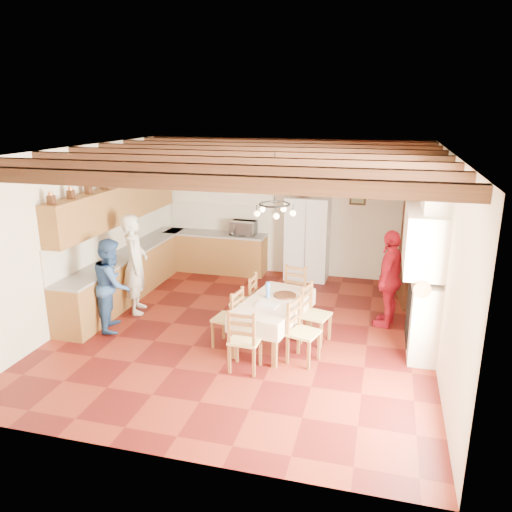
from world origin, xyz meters
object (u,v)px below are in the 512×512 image
Objects in this scene: hutch at (416,247)px; person_woman_red at (390,279)px; chair_left_near at (228,317)px; microwave at (243,228)px; person_man at (135,264)px; refrigerator at (308,238)px; chair_right_far at (316,314)px; chair_end_near at (245,339)px; person_woman_blue at (112,284)px; dining_table at (273,306)px; chair_end_far at (292,294)px; chair_right_near at (304,332)px; chair_left_far at (243,301)px.

person_woman_red is (-0.46, -1.28, -0.24)m from hutch.
microwave is at bearing -158.20° from chair_left_near.
person_man is (-4.92, -1.82, -0.17)m from hutch.
chair_right_far is at bearing -76.57° from refrigerator.
chair_right_far is 1.00× the size of chair_end_near.
chair_left_near is 3.62m from microwave.
person_man reaches higher than refrigerator.
person_woman_blue is at bearing -107.78° from microwave.
person_man is (-2.50, 1.56, 0.43)m from chair_end_near.
dining_table is 0.98m from chair_end_far.
microwave is at bearing 113.80° from dining_table.
refrigerator is 3.28× the size of microwave.
microwave is (-1.53, 2.26, 0.57)m from chair_end_far.
refrigerator is 1.88× the size of chair_end_far.
chair_end_near and chair_end_far have the same top height.
chair_end_near is at bearing -129.51° from person_woman_blue.
refrigerator is 2.38m from chair_end_far.
dining_table is at bearing 65.11° from chair_right_near.
person_woman_red is (1.64, 0.21, 0.36)m from chair_end_far.
chair_right_near is 1.00× the size of chair_end_near.
dining_table is at bearing -109.11° from person_woman_blue.
chair_end_near is (-0.21, -4.24, -0.42)m from refrigerator.
hutch reaches higher than person_woman_red.
person_woman_red is at bearing 108.05° from chair_left_far.
chair_right_near is (1.19, -0.93, 0.00)m from chair_left_far.
refrigerator is at bearing 103.15° from chair_end_far.
chair_end_near is 2.89m from person_woman_red.
hutch reaches higher than person_woman_blue.
chair_left_near is 1.00× the size of chair_right_far.
chair_right_far is at bearing 9.59° from chair_right_near.
chair_end_near is at bearing -132.04° from hutch.
person_woman_blue reaches higher than chair_right_far.
person_woman_blue is (-0.03, -0.76, -0.13)m from person_man.
chair_end_far is 1.74× the size of microwave.
refrigerator is 2.97m from chair_left_far.
person_man reaches higher than chair_right_near.
chair_left_near and chair_end_near have the same top height.
hutch is 2.26× the size of chair_left_far.
chair_end_near is 4.37m from microwave.
hutch reaches higher than chair_left_near.
chair_end_far is 3.06m from person_woman_blue.
chair_right_near is 3.49m from person_man.
chair_left_near is at bearing -134.83° from person_man.
chair_end_far is 1.69m from person_woman_red.
chair_left_near is 1.46m from chair_end_far.
person_woman_red is at bearing -33.27° from chair_right_far.
chair_left_near is (-2.89, -2.72, -0.60)m from hutch.
chair_left_far is 1.51m from chair_right_near.
chair_right_far is at bearing -131.32° from hutch.
chair_left_near reaches higher than dining_table.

